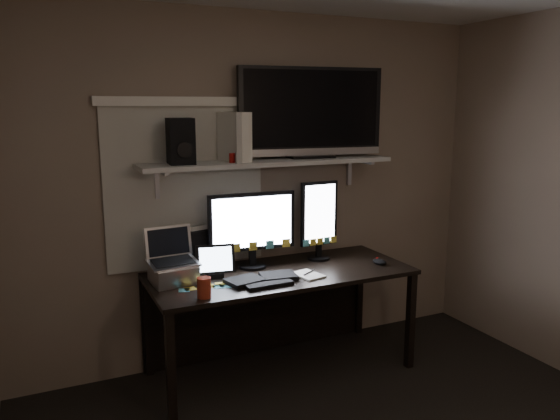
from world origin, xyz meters
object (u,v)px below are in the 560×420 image
monitor_portrait (319,220)px  tablet (215,261)px  desk (274,291)px  game_console (234,137)px  tv (311,113)px  mouse (379,262)px  keyboard (262,279)px  monitor_landscape (252,229)px  speaker (181,141)px  cup (204,288)px  laptop (173,257)px

monitor_portrait → tablet: 0.86m
tablet → desk: bearing=16.5°
monitor_portrait → tablet: size_ratio=2.31×
monitor_portrait → game_console: bearing=172.1°
tv → game_console: 0.61m
monitor_portrait → mouse: monitor_portrait is taller
tv → game_console: (-0.59, -0.01, -0.16)m
mouse → game_console: bearing=142.2°
desk → keyboard: (-0.19, -0.25, 0.19)m
monitor_portrait → keyboard: 0.71m
monitor_landscape → game_console: bearing=161.0°
mouse → tablet: bearing=152.4°
desk → tablet: (-0.45, -0.05, 0.29)m
tablet → speaker: (-0.17, 0.13, 0.79)m
mouse → tv: size_ratio=0.10×
game_console → monitor_landscape: bearing=-39.4°
monitor_landscape → game_console: 0.65m
tablet → cup: bearing=-107.5°
tv → speaker: bearing=-171.8°
tablet → laptop: size_ratio=0.74×
desk → game_console: game_console is taller
desk → monitor_portrait: size_ratio=3.04×
desk → monitor_landscape: 0.47m
keyboard → laptop: bearing=158.5°
keyboard → tablet: bearing=139.3°
cup → speaker: (0.01, 0.47, 0.84)m
laptop → game_console: size_ratio=1.05×
monitor_landscape → keyboard: bearing=-97.5°
desk → tablet: 0.53m
mouse → speaker: 1.63m
desk → keyboard: bearing=-128.1°
cup → speaker: speaker is taller
cup → tv: 1.49m
mouse → speaker: bearing=148.3°
desk → monitor_portrait: (0.38, 0.04, 0.47)m
tablet → keyboard: bearing=-28.2°
keyboard → laptop: (-0.54, 0.19, 0.16)m
tablet → cup: tablet is taller
mouse → cup: bearing=168.3°
monitor_landscape → desk: bearing=-18.8°
monitor_portrait → laptop: size_ratio=1.71×
mouse → tv: (-0.37, 0.37, 1.05)m
mouse → speaker: speaker is taller
mouse → tablet: size_ratio=0.44×
cup → speaker: bearing=88.8°
desk → cup: size_ratio=14.83×
speaker → tv: bearing=6.7°
cup → speaker: 0.96m
keyboard → mouse: mouse is taller
tv → speaker: (-0.96, -0.03, -0.17)m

